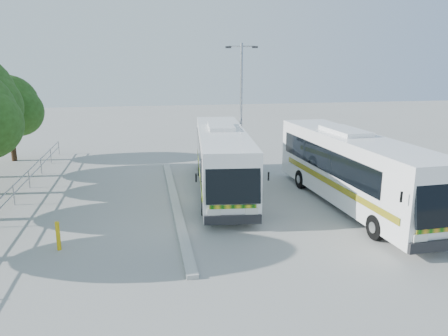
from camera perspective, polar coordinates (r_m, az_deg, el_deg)
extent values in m
plane|color=#959590|center=(20.23, 0.51, -5.88)|extent=(100.00, 100.00, 0.00)
cube|color=#B2B2AD|center=(21.81, -6.45, -4.28)|extent=(0.40, 16.00, 0.15)
cylinder|color=gray|center=(24.30, -25.29, -1.51)|extent=(0.06, 22.00, 0.06)
cylinder|color=gray|center=(24.40, -25.19, -2.41)|extent=(0.06, 22.00, 0.06)
cylinder|color=gray|center=(33.91, -21.06, 2.17)|extent=(0.06, 0.06, 1.00)
cylinder|color=#382314|center=(33.70, -25.91, 3.17)|extent=(0.36, 0.36, 2.77)
sphere|color=#203C10|center=(33.39, -26.37, 7.42)|extent=(4.03, 4.03, 4.03)
sphere|color=#203C10|center=(32.75, -25.24, 6.66)|extent=(3.28, 3.28, 3.28)
sphere|color=#203C10|center=(34.13, -27.21, 8.29)|extent=(3.02, 3.02, 3.02)
cube|color=white|center=(23.12, -0.23, 1.30)|extent=(3.57, 11.73, 2.93)
cube|color=black|center=(17.42, 1.20, -1.69)|extent=(2.25, 0.66, 1.87)
cube|color=black|center=(23.55, -3.30, 2.41)|extent=(0.99, 9.19, 1.06)
cube|color=black|center=(23.72, 2.61, 2.50)|extent=(0.99, 9.19, 1.06)
cube|color=#0F600D|center=(22.91, -3.24, -0.26)|extent=(1.05, 9.96, 0.27)
cylinder|color=black|center=(19.80, -2.56, -4.86)|extent=(0.39, 0.99, 0.96)
cylinder|color=black|center=(19.99, 3.70, -4.70)|extent=(0.39, 0.99, 0.96)
cylinder|color=black|center=(26.55, -3.10, 0.00)|extent=(0.39, 0.99, 0.96)
cylinder|color=black|center=(26.69, 1.58, 0.09)|extent=(0.39, 0.99, 0.96)
cube|color=white|center=(21.56, 16.54, -0.01)|extent=(3.16, 12.14, 3.06)
cube|color=black|center=(16.71, 26.91, -3.60)|extent=(2.33, 0.58, 1.95)
cube|color=black|center=(21.39, 12.86, 1.15)|extent=(0.58, 9.61, 1.10)
cube|color=black|center=(22.63, 18.65, 1.45)|extent=(0.58, 9.61, 1.10)
cube|color=#14630E|center=(20.84, 13.79, -1.94)|extent=(0.60, 10.41, 0.28)
cylinder|color=black|center=(18.21, 19.23, -7.31)|extent=(0.35, 1.02, 1.00)
cylinder|color=black|center=(19.49, 24.89, -6.45)|extent=(0.35, 1.02, 1.00)
cylinder|color=black|center=(24.33, 10.04, -1.43)|extent=(0.35, 1.02, 1.00)
cylinder|color=black|center=(25.31, 14.75, -1.09)|extent=(0.35, 1.02, 1.00)
cylinder|color=#96999E|center=(26.79, 2.24, 7.62)|extent=(0.19, 0.19, 7.84)
cylinder|color=#96999E|center=(26.64, 2.32, 15.60)|extent=(1.53, 0.50, 0.08)
cube|color=black|center=(26.69, 0.58, 15.50)|extent=(0.38, 0.26, 0.12)
cube|color=black|center=(26.61, 4.07, 15.48)|extent=(0.38, 0.26, 0.12)
cylinder|color=gold|center=(17.38, -20.85, -8.29)|extent=(0.18, 0.18, 1.10)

